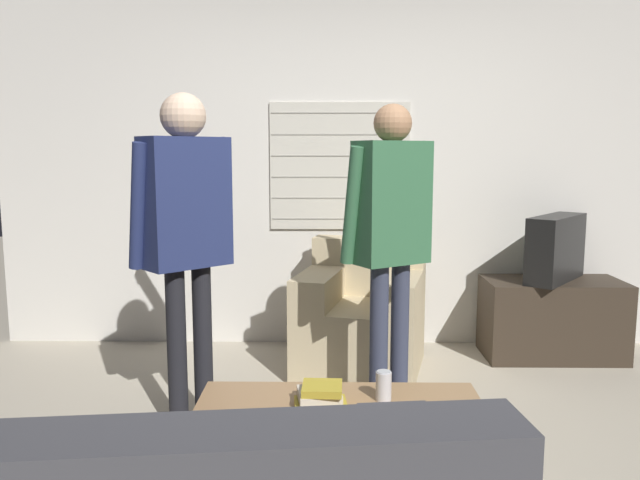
{
  "coord_description": "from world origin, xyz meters",
  "views": [
    {
      "loc": [
        -0.12,
        -2.66,
        1.45
      ],
      "look_at": [
        -0.16,
        0.56,
        1.0
      ],
      "focal_mm": 35.0,
      "sensor_mm": 36.0,
      "label": 1
    }
  ],
  "objects_px": {
    "book_stack": "(321,397)",
    "soda_can": "(384,386)",
    "coffee_table": "(340,416)",
    "spare_remote": "(266,423)",
    "person_left_standing": "(185,218)",
    "tv": "(555,248)",
    "armchair_beige": "(362,317)",
    "person_right_standing": "(390,223)"
  },
  "relations": [
    {
      "from": "coffee_table",
      "to": "person_left_standing",
      "type": "bearing_deg",
      "value": 137.06
    },
    {
      "from": "spare_remote",
      "to": "book_stack",
      "type": "bearing_deg",
      "value": 37.19
    },
    {
      "from": "tv",
      "to": "soda_can",
      "type": "bearing_deg",
      "value": 2.34
    },
    {
      "from": "armchair_beige",
      "to": "person_right_standing",
      "type": "relative_size",
      "value": 0.56
    },
    {
      "from": "person_left_standing",
      "to": "soda_can",
      "type": "height_order",
      "value": "person_left_standing"
    },
    {
      "from": "coffee_table",
      "to": "spare_remote",
      "type": "distance_m",
      "value": 0.34
    },
    {
      "from": "person_right_standing",
      "to": "person_left_standing",
      "type": "bearing_deg",
      "value": 157.38
    },
    {
      "from": "person_left_standing",
      "to": "person_right_standing",
      "type": "distance_m",
      "value": 1.07
    },
    {
      "from": "person_left_standing",
      "to": "book_stack",
      "type": "distance_m",
      "value": 1.2
    },
    {
      "from": "armchair_beige",
      "to": "book_stack",
      "type": "distance_m",
      "value": 1.71
    },
    {
      "from": "armchair_beige",
      "to": "book_stack",
      "type": "relative_size",
      "value": 4.28
    },
    {
      "from": "person_left_standing",
      "to": "tv",
      "type": "bearing_deg",
      "value": -16.1
    },
    {
      "from": "armchair_beige",
      "to": "person_right_standing",
      "type": "bearing_deg",
      "value": 110.89
    },
    {
      "from": "coffee_table",
      "to": "tv",
      "type": "bearing_deg",
      "value": 51.2
    },
    {
      "from": "soda_can",
      "to": "book_stack",
      "type": "bearing_deg",
      "value": -163.0
    },
    {
      "from": "coffee_table",
      "to": "person_left_standing",
      "type": "relative_size",
      "value": 0.68
    },
    {
      "from": "tv",
      "to": "armchair_beige",
      "type": "bearing_deg",
      "value": -41.09
    },
    {
      "from": "soda_can",
      "to": "spare_remote",
      "type": "height_order",
      "value": "soda_can"
    },
    {
      "from": "armchair_beige",
      "to": "coffee_table",
      "type": "distance_m",
      "value": 1.68
    },
    {
      "from": "tv",
      "to": "book_stack",
      "type": "xyz_separation_m",
      "value": [
        -1.62,
        -1.93,
        -0.32
      ]
    },
    {
      "from": "tv",
      "to": "person_right_standing",
      "type": "distance_m",
      "value": 1.66
    },
    {
      "from": "armchair_beige",
      "to": "soda_can",
      "type": "bearing_deg",
      "value": 103.74
    },
    {
      "from": "coffee_table",
      "to": "book_stack",
      "type": "xyz_separation_m",
      "value": [
        -0.08,
        -0.01,
        0.08
      ]
    },
    {
      "from": "tv",
      "to": "person_right_standing",
      "type": "bearing_deg",
      "value": -12.22
    },
    {
      "from": "tv",
      "to": "soda_can",
      "type": "height_order",
      "value": "tv"
    },
    {
      "from": "person_right_standing",
      "to": "spare_remote",
      "type": "height_order",
      "value": "person_right_standing"
    },
    {
      "from": "tv",
      "to": "spare_remote",
      "type": "bearing_deg",
      "value": -2.34
    },
    {
      "from": "armchair_beige",
      "to": "coffee_table",
      "type": "bearing_deg",
      "value": 97.52
    },
    {
      "from": "spare_remote",
      "to": "person_right_standing",
      "type": "bearing_deg",
      "value": 59.65
    },
    {
      "from": "armchair_beige",
      "to": "coffee_table",
      "type": "xyz_separation_m",
      "value": [
        -0.18,
        -1.67,
        0.03
      ]
    },
    {
      "from": "spare_remote",
      "to": "soda_can",
      "type": "bearing_deg",
      "value": 25.63
    },
    {
      "from": "armchair_beige",
      "to": "soda_can",
      "type": "distance_m",
      "value": 1.61
    },
    {
      "from": "armchair_beige",
      "to": "person_right_standing",
      "type": "xyz_separation_m",
      "value": [
        0.1,
        -0.78,
        0.73
      ]
    },
    {
      "from": "person_left_standing",
      "to": "coffee_table",
      "type": "bearing_deg",
      "value": -86.28
    },
    {
      "from": "soda_can",
      "to": "spare_remote",
      "type": "xyz_separation_m",
      "value": [
        -0.47,
        -0.25,
        -0.05
      ]
    },
    {
      "from": "armchair_beige",
      "to": "soda_can",
      "type": "height_order",
      "value": "armchair_beige"
    },
    {
      "from": "person_left_standing",
      "to": "soda_can",
      "type": "relative_size",
      "value": 13.86
    },
    {
      "from": "book_stack",
      "to": "soda_can",
      "type": "distance_m",
      "value": 0.27
    },
    {
      "from": "armchair_beige",
      "to": "spare_remote",
      "type": "distance_m",
      "value": 1.91
    },
    {
      "from": "tv",
      "to": "person_left_standing",
      "type": "relative_size",
      "value": 0.36
    },
    {
      "from": "book_stack",
      "to": "spare_remote",
      "type": "distance_m",
      "value": 0.27
    },
    {
      "from": "armchair_beige",
      "to": "person_left_standing",
      "type": "distance_m",
      "value": 1.55
    }
  ]
}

